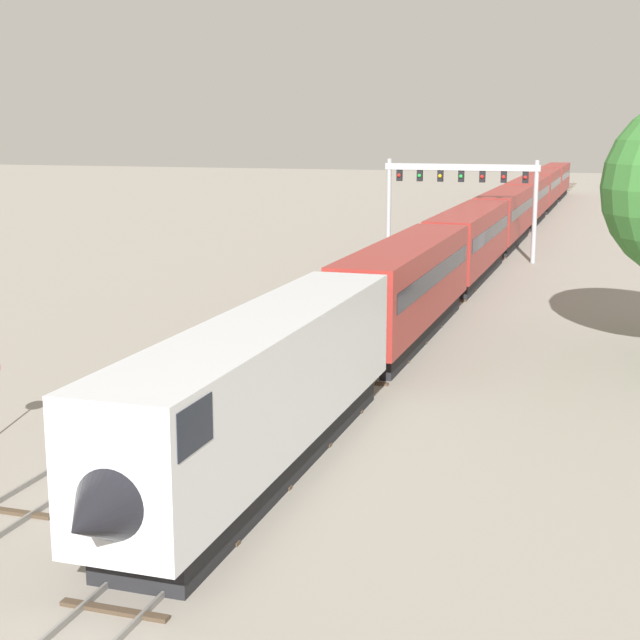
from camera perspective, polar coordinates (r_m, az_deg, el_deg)
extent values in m
plane|color=gray|center=(28.09, -9.59, -10.59)|extent=(400.00, 400.00, 0.00)
cube|color=slate|center=(84.39, 10.17, 4.25)|extent=(0.07, 200.00, 0.16)
cube|color=slate|center=(84.22, 11.15, 4.20)|extent=(0.07, 200.00, 0.16)
cube|color=#473828|center=(22.43, -12.14, -16.52)|extent=(2.60, 0.24, 0.10)
cube|color=#473828|center=(25.60, -7.60, -12.67)|extent=(2.60, 0.24, 0.10)
cube|color=#473828|center=(28.98, -4.19, -9.64)|extent=(2.60, 0.24, 0.10)
cube|color=#473828|center=(32.50, -1.55, -7.24)|extent=(2.60, 0.24, 0.10)
cube|color=#473828|center=(36.11, 0.55, -5.29)|extent=(2.60, 0.24, 0.10)
cube|color=#473828|center=(39.81, 2.25, -3.70)|extent=(2.60, 0.24, 0.10)
cube|color=#473828|center=(43.55, 3.66, -2.38)|extent=(2.60, 0.24, 0.10)
cube|color=#473828|center=(47.34, 4.84, -1.27)|extent=(2.60, 0.24, 0.10)
cube|color=#473828|center=(51.16, 5.85, -0.32)|extent=(2.60, 0.24, 0.10)
cube|color=#473828|center=(55.01, 6.71, 0.49)|extent=(2.60, 0.24, 0.10)
cube|color=#473828|center=(58.87, 7.46, 1.20)|extent=(2.60, 0.24, 0.10)
cube|color=#473828|center=(62.76, 8.12, 1.82)|extent=(2.60, 0.24, 0.10)
cube|color=#473828|center=(66.65, 8.70, 2.37)|extent=(2.60, 0.24, 0.10)
cube|color=#473828|center=(70.56, 9.22, 2.86)|extent=(2.60, 0.24, 0.10)
cube|color=#473828|center=(74.48, 9.69, 3.30)|extent=(2.60, 0.24, 0.10)
cube|color=#473828|center=(78.40, 10.10, 3.69)|extent=(2.60, 0.24, 0.10)
cube|color=#473828|center=(82.34, 10.48, 4.04)|extent=(2.60, 0.24, 0.10)
cube|color=#473828|center=(86.28, 10.83, 4.36)|extent=(2.60, 0.24, 0.10)
cube|color=#473828|center=(90.22, 11.14, 4.66)|extent=(2.60, 0.24, 0.10)
cube|color=#473828|center=(94.17, 11.43, 4.93)|extent=(2.60, 0.24, 0.10)
cube|color=#473828|center=(98.13, 11.69, 5.17)|extent=(2.60, 0.24, 0.10)
cube|color=#473828|center=(102.08, 11.94, 5.40)|extent=(2.60, 0.24, 0.10)
cube|color=#473828|center=(106.04, 12.17, 5.61)|extent=(2.60, 0.24, 0.10)
cube|color=#473828|center=(110.01, 12.38, 5.81)|extent=(2.60, 0.24, 0.10)
cube|color=#473828|center=(113.97, 12.57, 5.99)|extent=(2.60, 0.24, 0.10)
cube|color=#473828|center=(117.94, 12.76, 6.16)|extent=(2.60, 0.24, 0.10)
cube|color=#473828|center=(121.91, 12.93, 6.32)|extent=(2.60, 0.24, 0.10)
cube|color=#473828|center=(125.88, 13.09, 6.47)|extent=(2.60, 0.24, 0.10)
cube|color=#473828|center=(129.86, 13.24, 6.61)|extent=(2.60, 0.24, 0.10)
cube|color=#473828|center=(133.83, 13.38, 6.74)|extent=(2.60, 0.24, 0.10)
cube|color=#473828|center=(137.81, 13.51, 6.86)|extent=(2.60, 0.24, 0.10)
cube|color=#473828|center=(141.79, 13.64, 6.98)|extent=(2.60, 0.24, 0.10)
cube|color=#473828|center=(145.77, 13.76, 7.09)|extent=(2.60, 0.24, 0.10)
cube|color=#473828|center=(149.75, 13.87, 7.19)|extent=(2.60, 0.24, 0.10)
cube|color=#473828|center=(153.73, 13.98, 7.29)|extent=(2.60, 0.24, 0.10)
cube|color=#473828|center=(157.71, 14.08, 7.38)|extent=(2.60, 0.24, 0.10)
cube|color=#473828|center=(161.69, 14.18, 7.47)|extent=(2.60, 0.24, 0.10)
cube|color=#473828|center=(165.68, 14.27, 7.56)|extent=(2.60, 0.24, 0.10)
cube|color=#473828|center=(169.66, 14.36, 7.64)|extent=(2.60, 0.24, 0.10)
cube|color=#473828|center=(173.65, 14.44, 7.72)|extent=(2.60, 0.24, 0.10)
cube|color=#473828|center=(177.64, 14.52, 7.79)|extent=(2.60, 0.24, 0.10)
cube|color=#473828|center=(181.62, 14.60, 7.86)|extent=(2.60, 0.24, 0.10)
cube|color=slate|center=(65.96, 3.08, 2.42)|extent=(0.07, 160.00, 0.16)
cube|color=slate|center=(65.62, 4.30, 2.36)|extent=(0.07, 160.00, 0.16)
cube|color=#473828|center=(28.24, -17.94, -10.78)|extent=(2.60, 0.24, 0.10)
cube|color=#473828|center=(31.34, -13.67, -8.29)|extent=(2.60, 0.24, 0.10)
cube|color=#473828|center=(34.62, -10.23, -6.23)|extent=(2.60, 0.24, 0.10)
cube|color=#473828|center=(38.03, -7.42, -4.52)|extent=(2.60, 0.24, 0.10)
cube|color=#473828|center=(41.55, -5.09, -3.09)|extent=(2.60, 0.24, 0.10)
cube|color=#473828|center=(45.16, -3.13, -1.87)|extent=(2.60, 0.24, 0.10)
cube|color=#473828|center=(48.82, -1.46, -0.84)|extent=(2.60, 0.24, 0.10)
cube|color=#473828|center=(52.53, -0.03, 0.05)|extent=(2.60, 0.24, 0.10)
cube|color=#473828|center=(56.28, 1.21, 0.82)|extent=(2.60, 0.24, 0.10)
cube|color=#473828|center=(60.07, 2.29, 1.50)|extent=(2.60, 0.24, 0.10)
cube|color=#473828|center=(63.88, 3.25, 2.09)|extent=(2.60, 0.24, 0.10)
cube|color=#473828|center=(67.71, 4.10, 2.62)|extent=(2.60, 0.24, 0.10)
cube|color=#473828|center=(71.56, 4.86, 3.09)|extent=(2.60, 0.24, 0.10)
cube|color=#473828|center=(75.43, 5.54, 3.51)|extent=(2.60, 0.24, 0.10)
cube|color=#473828|center=(79.31, 6.16, 3.89)|extent=(2.60, 0.24, 0.10)
cube|color=#473828|center=(83.20, 6.72, 4.23)|extent=(2.60, 0.24, 0.10)
cube|color=#473828|center=(87.10, 7.22, 4.54)|extent=(2.60, 0.24, 0.10)
cube|color=#473828|center=(91.01, 7.69, 4.83)|extent=(2.60, 0.24, 0.10)
cube|color=#473828|center=(94.92, 8.12, 5.09)|extent=(2.60, 0.24, 0.10)
cube|color=#473828|center=(98.85, 8.51, 5.33)|extent=(2.60, 0.24, 0.10)
cube|color=#473828|center=(102.78, 8.88, 5.55)|extent=(2.60, 0.24, 0.10)
cube|color=#473828|center=(106.71, 9.21, 5.76)|extent=(2.60, 0.24, 0.10)
cube|color=#473828|center=(110.65, 9.53, 5.95)|extent=(2.60, 0.24, 0.10)
cube|color=#473828|center=(114.60, 9.82, 6.13)|extent=(2.60, 0.24, 0.10)
cube|color=#473828|center=(118.54, 10.09, 6.29)|extent=(2.60, 0.24, 0.10)
cube|color=#473828|center=(122.49, 10.35, 6.45)|extent=(2.60, 0.24, 0.10)
cube|color=#473828|center=(126.45, 10.59, 6.59)|extent=(2.60, 0.24, 0.10)
cube|color=#473828|center=(130.40, 10.82, 6.73)|extent=(2.60, 0.24, 0.10)
cube|color=#473828|center=(134.36, 11.03, 6.85)|extent=(2.60, 0.24, 0.10)
cube|color=#473828|center=(138.33, 11.23, 6.97)|extent=(2.60, 0.24, 0.10)
cube|color=#473828|center=(142.29, 11.42, 7.09)|extent=(2.60, 0.24, 0.10)
cube|color=silver|center=(29.31, -3.28, -3.52)|extent=(3.00, 18.74, 3.80)
cone|color=black|center=(21.24, -12.69, -10.90)|extent=(2.88, 2.60, 2.88)
cube|color=black|center=(21.86, -11.02, -5.88)|extent=(3.04, 1.80, 1.10)
cube|color=black|center=(30.02, -3.22, -7.95)|extent=(2.52, 16.87, 1.00)
cube|color=maroon|center=(47.87, 5.20, 2.34)|extent=(3.00, 18.74, 3.80)
cube|color=black|center=(47.81, 5.21, 2.82)|extent=(3.04, 17.25, 0.90)
cube|color=black|center=(48.31, 5.15, -0.47)|extent=(2.52, 16.87, 1.00)
cube|color=maroon|center=(67.11, 8.89, 4.89)|extent=(3.00, 18.74, 3.80)
cube|color=black|center=(67.07, 8.90, 5.22)|extent=(3.04, 17.25, 0.90)
cube|color=black|center=(67.42, 8.83, 2.86)|extent=(2.52, 16.87, 1.00)
cube|color=maroon|center=(86.58, 10.95, 6.28)|extent=(3.00, 18.74, 3.80)
cube|color=black|center=(86.55, 10.96, 6.55)|extent=(3.04, 17.25, 0.90)
cube|color=black|center=(86.82, 10.89, 4.71)|extent=(2.52, 16.87, 1.00)
cube|color=maroon|center=(106.15, 12.25, 7.16)|extent=(3.00, 18.74, 3.80)
cube|color=black|center=(106.12, 12.26, 7.38)|extent=(3.04, 17.25, 0.90)
cube|color=black|center=(106.35, 12.20, 5.87)|extent=(2.52, 16.87, 1.00)
cube|color=maroon|center=(125.77, 13.15, 7.76)|extent=(3.00, 18.74, 3.80)
cube|color=black|center=(125.75, 13.16, 7.95)|extent=(3.04, 17.25, 0.90)
cube|color=black|center=(125.94, 13.10, 6.67)|extent=(2.52, 16.87, 1.00)
cube|color=maroon|center=(145.43, 13.81, 8.20)|extent=(3.00, 18.74, 3.80)
cube|color=black|center=(145.41, 13.82, 8.36)|extent=(3.04, 17.25, 0.90)
cube|color=black|center=(145.58, 13.76, 7.26)|extent=(2.52, 16.87, 1.00)
cylinder|color=#999BA0|center=(77.57, 4.11, 6.64)|extent=(0.36, 0.36, 7.87)
cylinder|color=#999BA0|center=(75.70, 12.65, 6.27)|extent=(0.36, 0.36, 7.87)
cube|color=#999BA0|center=(76.21, 8.40, 8.98)|extent=(12.10, 0.36, 0.50)
cube|color=black|center=(77.25, 4.75, 8.57)|extent=(0.44, 0.32, 0.90)
sphere|color=red|center=(77.07, 4.71, 8.57)|extent=(0.28, 0.28, 0.28)
cube|color=black|center=(76.90, 5.95, 8.54)|extent=(0.44, 0.32, 0.90)
sphere|color=green|center=(76.71, 5.92, 8.53)|extent=(0.28, 0.28, 0.28)
cube|color=black|center=(76.58, 7.17, 8.50)|extent=(0.44, 0.32, 0.90)
sphere|color=yellow|center=(76.39, 7.14, 8.49)|extent=(0.28, 0.28, 0.28)
cube|color=black|center=(76.30, 8.39, 8.45)|extent=(0.44, 0.32, 0.90)
sphere|color=green|center=(76.11, 8.37, 8.45)|extent=(0.28, 0.28, 0.28)
cube|color=black|center=(76.04, 9.63, 8.41)|extent=(0.44, 0.32, 0.90)
sphere|color=red|center=(75.86, 9.61, 8.40)|extent=(0.28, 0.28, 0.28)
cube|color=black|center=(75.83, 10.87, 8.35)|extent=(0.44, 0.32, 0.90)
sphere|color=red|center=(75.64, 10.85, 8.35)|extent=(0.28, 0.28, 0.28)
cube|color=black|center=(75.65, 12.12, 8.30)|extent=(0.44, 0.32, 0.90)
sphere|color=red|center=(75.46, 12.10, 8.29)|extent=(0.28, 0.28, 0.28)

